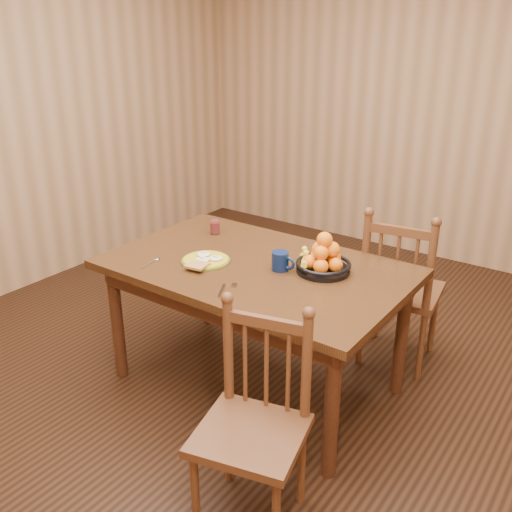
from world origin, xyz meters
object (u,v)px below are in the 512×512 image
Objects in this scene: dining_table at (256,279)px; chair_far at (400,290)px; chair_near at (254,425)px; coffee_mug at (281,261)px; fruit_bowl at (323,260)px; breakfast_plate at (205,260)px.

dining_table is 0.91m from chair_far.
coffee_mug is at bearing 102.47° from chair_near.
coffee_mug is 0.41× the size of fruit_bowl.
coffee_mug is (0.39, 0.15, 0.04)m from breakfast_plate.
chair_far reaches higher than fruit_bowl.
fruit_bowl is (0.19, 0.11, 0.02)m from coffee_mug.
chair_near is 0.95m from coffee_mug.
breakfast_plate is at bearing -151.11° from dining_table.
dining_table is at bearing -158.65° from fruit_bowl.
dining_table is 1.63× the size of chair_far.
chair_far is 0.85m from coffee_mug.
chair_far is 1.46m from chair_near.
breakfast_plate is 0.42m from coffee_mug.
fruit_bowl is at bearing 60.16° from chair_far.
dining_table is 5.44× the size of breakfast_plate.
fruit_bowl is (-0.22, -0.56, 0.34)m from chair_far.
breakfast_plate reaches higher than dining_table.
fruit_bowl is at bearing 21.35° from dining_table.
breakfast_plate is at bearing 37.74° from chair_far.
chair_near is at bearing -63.56° from coffee_mug.
dining_table is 0.20m from coffee_mug.
dining_table is at bearing -173.05° from coffee_mug.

